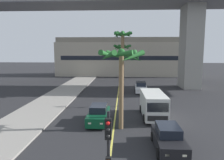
# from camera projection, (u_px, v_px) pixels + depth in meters

# --- Properties ---
(sidewalk_left) EXTENTS (4.80, 80.00, 0.15)m
(sidewalk_left) POSITION_uv_depth(u_px,v_px,m) (15.00, 128.00, 17.38)
(sidewalk_left) COLOR gray
(sidewalk_left) RESTS_ON ground
(lane_stripe_center) EXTENTS (0.14, 56.00, 0.01)m
(lane_stripe_center) POSITION_uv_depth(u_px,v_px,m) (117.00, 105.00, 24.88)
(lane_stripe_center) COLOR #DBCC4C
(lane_stripe_center) RESTS_ON ground
(bridge_overpass) EXTENTS (65.96, 8.00, 17.86)m
(bridge_overpass) POSITION_uv_depth(u_px,v_px,m) (127.00, 3.00, 35.33)
(bridge_overpass) COLOR gray
(bridge_overpass) RESTS_ON ground
(pier_building_backdrop) EXTENTS (31.75, 8.04, 9.42)m
(pier_building_backdrop) POSITION_uv_depth(u_px,v_px,m) (121.00, 57.00, 54.51)
(pier_building_backdrop) COLOR #BCB29E
(pier_building_backdrop) RESTS_ON ground
(car_queue_front) EXTENTS (1.84, 4.10, 1.56)m
(car_queue_front) POSITION_uv_depth(u_px,v_px,m) (168.00, 139.00, 13.76)
(car_queue_front) COLOR black
(car_queue_front) RESTS_ON ground
(car_queue_second) EXTENTS (1.87, 4.12, 1.56)m
(car_queue_second) POSITION_uv_depth(u_px,v_px,m) (99.00, 115.00, 18.88)
(car_queue_second) COLOR #0C4728
(car_queue_second) RESTS_ON ground
(car_queue_third) EXTENTS (1.95, 4.16, 1.56)m
(car_queue_third) POSITION_uv_depth(u_px,v_px,m) (141.00, 88.00, 32.52)
(car_queue_third) COLOR white
(car_queue_third) RESTS_ON ground
(delivery_van) EXTENTS (2.23, 5.28, 2.36)m
(delivery_van) POSITION_uv_depth(u_px,v_px,m) (153.00, 104.00, 20.25)
(delivery_van) COLOR silver
(delivery_van) RESTS_ON ground
(traffic_light_median_near) EXTENTS (0.24, 0.37, 4.20)m
(traffic_light_median_near) POSITION_uv_depth(u_px,v_px,m) (108.00, 152.00, 7.75)
(traffic_light_median_near) COLOR black
(traffic_light_median_near) RESTS_ON ground
(traffic_light_median_far) EXTENTS (0.24, 0.37, 4.20)m
(traffic_light_median_far) POSITION_uv_depth(u_px,v_px,m) (121.00, 83.00, 23.93)
(traffic_light_median_far) COLOR black
(traffic_light_median_far) RESTS_ON ground
(palm_tree_near_median) EXTENTS (3.09, 3.15, 7.41)m
(palm_tree_near_median) POSITION_uv_depth(u_px,v_px,m) (122.00, 54.00, 36.95)
(palm_tree_near_median) COLOR brown
(palm_tree_near_median) RESTS_ON ground
(palm_tree_mid_median) EXTENTS (2.77, 2.78, 9.07)m
(palm_tree_mid_median) POSITION_uv_depth(u_px,v_px,m) (123.00, 46.00, 30.51)
(palm_tree_mid_median) COLOR brown
(palm_tree_mid_median) RESTS_ON ground
(palm_tree_far_median) EXTENTS (3.65, 3.69, 6.49)m
(palm_tree_far_median) POSITION_uv_depth(u_px,v_px,m) (121.00, 63.00, 16.81)
(palm_tree_far_median) COLOR brown
(palm_tree_far_median) RESTS_ON ground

